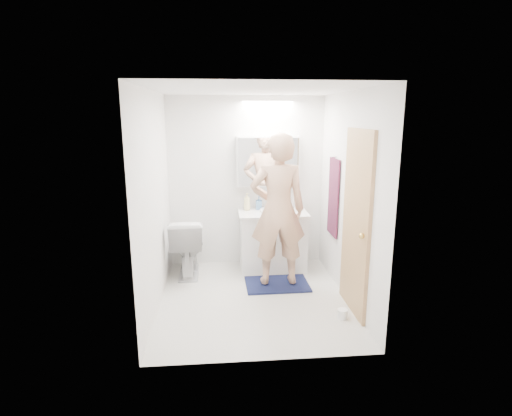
{
  "coord_description": "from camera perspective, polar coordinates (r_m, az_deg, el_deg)",
  "views": [
    {
      "loc": [
        -0.37,
        -4.42,
        2.14
      ],
      "look_at": [
        0.05,
        0.25,
        1.05
      ],
      "focal_mm": 28.3,
      "sensor_mm": 36.0,
      "label": 1
    }
  ],
  "objects": [
    {
      "name": "soap_bottle_b",
      "position": [
        5.73,
        0.42,
        0.73
      ],
      "size": [
        0.1,
        0.1,
        0.19
      ],
      "primitive_type": "imported",
      "rotation": [
        0.0,
        0.0,
        -0.12
      ],
      "color": "#4F7BAA",
      "rests_on": "countertop"
    },
    {
      "name": "wall_front",
      "position": [
        3.33,
        1.43,
        -3.33
      ],
      "size": [
        2.5,
        0.0,
        2.5
      ],
      "primitive_type": "plane",
      "rotation": [
        -1.57,
        0.0,
        0.0
      ],
      "color": "white",
      "rests_on": "floor"
    },
    {
      "name": "wall_left",
      "position": [
        4.58,
        -14.19,
        0.83
      ],
      "size": [
        0.0,
        2.5,
        2.5
      ],
      "primitive_type": "plane",
      "rotation": [
        1.57,
        0.0,
        1.57
      ],
      "color": "white",
      "rests_on": "floor"
    },
    {
      "name": "faucet",
      "position": [
        5.79,
        2.13,
        0.7
      ],
      "size": [
        0.02,
        0.02,
        0.16
      ],
      "primitive_type": "cylinder",
      "color": "white",
      "rests_on": "countertop"
    },
    {
      "name": "person",
      "position": [
        4.97,
        3.13,
        -0.3
      ],
      "size": [
        0.7,
        0.46,
        1.89
      ],
      "primitive_type": "imported",
      "rotation": [
        0.0,
        0.0,
        3.16
      ],
      "color": "tan",
      "rests_on": "bath_rug"
    },
    {
      "name": "toothbrush_cup",
      "position": [
        5.77,
        4.1,
        0.29
      ],
      "size": [
        0.11,
        0.11,
        0.09
      ],
      "primitive_type": "imported",
      "rotation": [
        0.0,
        0.0,
        -0.09
      ],
      "color": "#406FC0",
      "rests_on": "countertop"
    },
    {
      "name": "toilet_paper_roll",
      "position": [
        4.58,
        12.12,
        -14.41
      ],
      "size": [
        0.11,
        0.11,
        0.1
      ],
      "primitive_type": "cylinder",
      "color": "white",
      "rests_on": "floor"
    },
    {
      "name": "soap_bottle_a",
      "position": [
        5.68,
        -1.29,
        0.91
      ],
      "size": [
        0.13,
        0.13,
        0.25
      ],
      "primitive_type": "imported",
      "rotation": [
        0.0,
        0.0,
        0.49
      ],
      "color": "beige",
      "rests_on": "countertop"
    },
    {
      "name": "toilet",
      "position": [
        5.57,
        -9.67,
        -5.31
      ],
      "size": [
        0.46,
        0.79,
        0.8
      ],
      "primitive_type": "imported",
      "rotation": [
        0.0,
        0.0,
        3.16
      ],
      "color": "white",
      "rests_on": "floor"
    },
    {
      "name": "sink_basin",
      "position": [
        5.62,
        2.36,
        -0.36
      ],
      "size": [
        0.36,
        0.36,
        0.03
      ],
      "primitive_type": "cylinder",
      "color": "white",
      "rests_on": "countertop"
    },
    {
      "name": "wall_back",
      "position": [
        5.76,
        -1.38,
        3.69
      ],
      "size": [
        2.5,
        0.0,
        2.5
      ],
      "primitive_type": "plane",
      "rotation": [
        1.57,
        0.0,
        0.0
      ],
      "color": "white",
      "rests_on": "floor"
    },
    {
      "name": "door",
      "position": [
        4.47,
        13.97,
        -2.1
      ],
      "size": [
        0.04,
        0.8,
        2.0
      ],
      "primitive_type": "cube",
      "color": "tan",
      "rests_on": "wall_right"
    },
    {
      "name": "bath_rug",
      "position": [
        5.28,
        2.99,
        -10.7
      ],
      "size": [
        0.81,
        0.56,
        0.02
      ],
      "primitive_type": "cube",
      "rotation": [
        0.0,
        0.0,
        0.02
      ],
      "color": "#151742",
      "rests_on": "floor"
    },
    {
      "name": "wall_right",
      "position": [
        4.75,
        12.98,
        1.33
      ],
      "size": [
        0.0,
        2.5,
        2.5
      ],
      "primitive_type": "plane",
      "rotation": [
        1.57,
        0.0,
        -1.57
      ],
      "color": "white",
      "rests_on": "floor"
    },
    {
      "name": "floor",
      "position": [
        4.93,
        -0.33,
        -12.66
      ],
      "size": [
        2.5,
        2.5,
        0.0
      ],
      "primitive_type": "plane",
      "color": "silver",
      "rests_on": "ground"
    },
    {
      "name": "ceiling",
      "position": [
        4.45,
        -0.37,
        16.43
      ],
      "size": [
        2.5,
        2.5,
        0.0
      ],
      "primitive_type": "plane",
      "rotation": [
        3.14,
        0.0,
        0.0
      ],
      "color": "white",
      "rests_on": "floor"
    },
    {
      "name": "medicine_cabinet",
      "position": [
        5.67,
        1.7,
        6.6
      ],
      "size": [
        0.88,
        0.14,
        0.7
      ],
      "primitive_type": "cube",
      "color": "white",
      "rests_on": "wall_back"
    },
    {
      "name": "mirror_panel",
      "position": [
        5.6,
        1.79,
        6.51
      ],
      "size": [
        0.84,
        0.01,
        0.66
      ],
      "primitive_type": "cube",
      "color": "silver",
      "rests_on": "medicine_cabinet"
    },
    {
      "name": "towel_hook",
      "position": [
        5.2,
        10.99,
        7.1
      ],
      "size": [
        0.07,
        0.02,
        0.02
      ],
      "primitive_type": "cylinder",
      "rotation": [
        0.0,
        1.57,
        0.0
      ],
      "color": "silver",
      "rests_on": "wall_right"
    },
    {
      "name": "countertop",
      "position": [
        5.6,
        2.4,
        -0.78
      ],
      "size": [
        0.95,
        0.58,
        0.04
      ],
      "primitive_type": "cube",
      "color": "white",
      "rests_on": "vanity_cabinet"
    },
    {
      "name": "vanity_cabinet",
      "position": [
        5.71,
        2.36,
        -4.77
      ],
      "size": [
        0.9,
        0.55,
        0.78
      ],
      "primitive_type": "cube",
      "color": "white",
      "rests_on": "floor"
    },
    {
      "name": "towel",
      "position": [
        5.28,
        10.89,
        1.49
      ],
      "size": [
        0.02,
        0.42,
        1.0
      ],
      "primitive_type": "cube",
      "color": "#101A33",
      "rests_on": "wall_right"
    },
    {
      "name": "door_knob",
      "position": [
        4.2,
        14.73,
        -3.83
      ],
      "size": [
        0.06,
        0.06,
        0.06
      ],
      "primitive_type": "sphere",
      "color": "gold",
      "rests_on": "door"
    }
  ]
}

